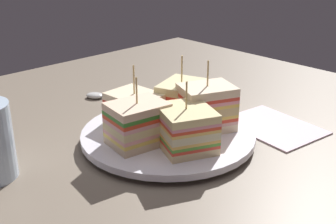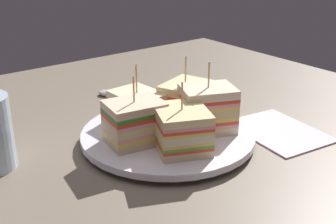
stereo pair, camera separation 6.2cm
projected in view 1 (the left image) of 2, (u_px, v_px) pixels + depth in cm
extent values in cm
cube|color=#766859|center=(168.00, 147.00, 64.41)|extent=(94.86, 99.35, 1.80)
cylinder|color=white|center=(168.00, 139.00, 63.92)|extent=(15.53, 15.53, 0.76)
cylinder|color=white|center=(168.00, 134.00, 63.60)|extent=(25.04, 25.04, 0.93)
cube|color=beige|center=(181.00, 113.00, 68.08)|extent=(7.76, 8.89, 1.18)
cube|color=#9E7242|center=(171.00, 122.00, 65.06)|extent=(5.25, 2.12, 1.18)
cube|color=#E13C35|center=(181.00, 108.00, 67.76)|extent=(7.76, 8.89, 0.52)
cube|color=#F2C74C|center=(181.00, 105.00, 67.56)|extent=(7.76, 8.89, 0.52)
cube|color=beige|center=(181.00, 100.00, 67.24)|extent=(7.76, 8.89, 1.18)
cube|color=#9E7242|center=(171.00, 108.00, 64.22)|extent=(5.25, 2.12, 1.18)
cube|color=pink|center=(182.00, 95.00, 66.92)|extent=(7.76, 8.89, 0.52)
cube|color=red|center=(182.00, 92.00, 66.72)|extent=(7.76, 8.89, 0.52)
cube|color=beige|center=(182.00, 86.00, 66.39)|extent=(7.76, 8.89, 1.18)
cylinder|color=tan|center=(182.00, 69.00, 65.38)|extent=(0.24, 0.24, 4.16)
cube|color=beige|center=(135.00, 120.00, 65.81)|extent=(7.82, 6.50, 1.02)
cube|color=#B2844C|center=(153.00, 127.00, 63.54)|extent=(0.69, 5.90, 1.02)
cube|color=#569042|center=(135.00, 116.00, 65.54)|extent=(7.82, 6.50, 0.43)
cube|color=yellow|center=(135.00, 113.00, 65.37)|extent=(7.82, 6.50, 0.43)
cube|color=beige|center=(135.00, 109.00, 65.10)|extent=(7.82, 6.50, 1.02)
cube|color=#B2844C|center=(152.00, 115.00, 62.83)|extent=(0.69, 5.90, 1.02)
cube|color=#53973F|center=(135.00, 104.00, 64.82)|extent=(7.82, 6.50, 0.43)
cube|color=#DB3E31|center=(135.00, 101.00, 64.66)|extent=(7.82, 6.50, 0.43)
cube|color=beige|center=(134.00, 97.00, 64.38)|extent=(7.82, 6.50, 1.02)
cylinder|color=tan|center=(134.00, 80.00, 63.38)|extent=(0.24, 0.24, 4.29)
cube|color=beige|center=(136.00, 139.00, 59.82)|extent=(6.81, 8.22, 1.04)
cube|color=#B2844C|center=(159.00, 133.00, 61.77)|extent=(5.63, 1.14, 1.04)
cube|color=#EDC854|center=(136.00, 134.00, 59.52)|extent=(6.81, 8.22, 0.55)
cube|color=#E8A19B|center=(136.00, 130.00, 59.31)|extent=(6.81, 8.22, 0.55)
cube|color=beige|center=(136.00, 125.00, 59.01)|extent=(6.81, 8.22, 1.04)
cube|color=#B2844C|center=(158.00, 119.00, 60.96)|extent=(5.63, 1.14, 1.04)
cube|color=#E3A2A5|center=(136.00, 119.00, 58.71)|extent=(6.81, 8.22, 0.55)
cube|color=red|center=(136.00, 116.00, 58.51)|extent=(6.81, 8.22, 0.55)
cube|color=#3A852E|center=(136.00, 112.00, 58.30)|extent=(6.81, 8.22, 0.55)
cube|color=beige|center=(135.00, 106.00, 58.00)|extent=(6.81, 8.22, 1.04)
cylinder|color=tan|center=(135.00, 90.00, 57.12)|extent=(0.24, 0.24, 3.58)
cube|color=beige|center=(186.00, 144.00, 58.47)|extent=(9.47, 9.04, 1.01)
cube|color=#B2844C|center=(176.00, 133.00, 61.64)|extent=(2.89, 6.03, 1.01)
cube|color=#E3422E|center=(186.00, 139.00, 58.19)|extent=(9.47, 9.04, 0.42)
cube|color=#5FA83D|center=(186.00, 136.00, 58.03)|extent=(9.47, 9.04, 0.42)
cube|color=#F4BD56|center=(186.00, 133.00, 57.88)|extent=(9.47, 9.04, 0.42)
cube|color=beige|center=(186.00, 128.00, 57.60)|extent=(9.47, 9.04, 1.01)
cube|color=#B2844C|center=(176.00, 118.00, 60.77)|extent=(2.89, 6.03, 1.01)
cube|color=#EFC05F|center=(186.00, 123.00, 57.33)|extent=(9.47, 9.04, 0.42)
cube|color=#DF4327|center=(186.00, 121.00, 57.17)|extent=(9.47, 9.04, 0.42)
cube|color=pink|center=(186.00, 118.00, 57.01)|extent=(9.47, 9.04, 0.42)
cube|color=beige|center=(186.00, 112.00, 56.74)|extent=(9.47, 9.04, 1.01)
cylinder|color=tan|center=(186.00, 95.00, 55.85)|extent=(0.24, 0.24, 3.72)
cube|color=beige|center=(206.00, 124.00, 64.20)|extent=(8.13, 9.07, 1.18)
cube|color=#B2844C|center=(183.00, 128.00, 63.00)|extent=(5.23, 2.45, 1.18)
cube|color=#E7A79D|center=(206.00, 119.00, 63.89)|extent=(8.13, 9.07, 0.50)
cube|color=#E1422E|center=(206.00, 116.00, 63.70)|extent=(8.13, 9.07, 0.50)
cube|color=#F2C756|center=(206.00, 113.00, 63.51)|extent=(8.13, 9.07, 0.50)
cube|color=#D2B77D|center=(207.00, 107.00, 63.19)|extent=(8.13, 9.07, 1.18)
cube|color=#B2844C|center=(183.00, 111.00, 61.99)|extent=(5.23, 2.45, 1.18)
cube|color=#EDC754|center=(207.00, 102.00, 62.87)|extent=(8.13, 9.07, 0.50)
cube|color=pink|center=(207.00, 99.00, 62.68)|extent=(8.13, 9.07, 0.50)
cube|color=red|center=(207.00, 95.00, 62.50)|extent=(8.13, 9.07, 0.50)
cube|color=beige|center=(207.00, 90.00, 62.18)|extent=(8.13, 9.07, 1.18)
cylinder|color=tan|center=(208.00, 73.00, 61.25)|extent=(0.24, 0.24, 3.72)
cylinder|color=#DCC874|center=(174.00, 136.00, 61.30)|extent=(4.30, 4.28, 0.86)
cylinder|color=#E6CA75|center=(170.00, 136.00, 59.94)|extent=(5.37, 5.39, 0.79)
cylinder|color=#E5CA61|center=(172.00, 131.00, 60.75)|extent=(4.82, 4.82, 0.38)
cylinder|color=#EFDA84|center=(157.00, 127.00, 61.52)|extent=(3.80, 3.80, 0.27)
ellipsoid|color=#54B048|center=(148.00, 101.00, 73.10)|extent=(4.54, 4.18, 1.20)
ellipsoid|color=#487C3D|center=(149.00, 112.00, 69.30)|extent=(4.22, 4.94, 0.84)
ellipsoid|color=#3C8C3B|center=(152.00, 107.00, 70.59)|extent=(4.02, 4.68, 1.11)
ellipsoid|color=#3A7E39|center=(148.00, 114.00, 68.33)|extent=(4.31, 4.11, 0.85)
cylinder|color=red|center=(154.00, 105.00, 70.86)|extent=(3.76, 3.74, 0.84)
cube|color=silver|center=(133.00, 100.00, 79.52)|extent=(10.49, 7.62, 0.25)
ellipsoid|color=silver|center=(95.00, 95.00, 80.79)|extent=(4.06, 3.81, 1.00)
cube|color=silver|center=(273.00, 126.00, 68.76)|extent=(15.48, 12.44, 0.50)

